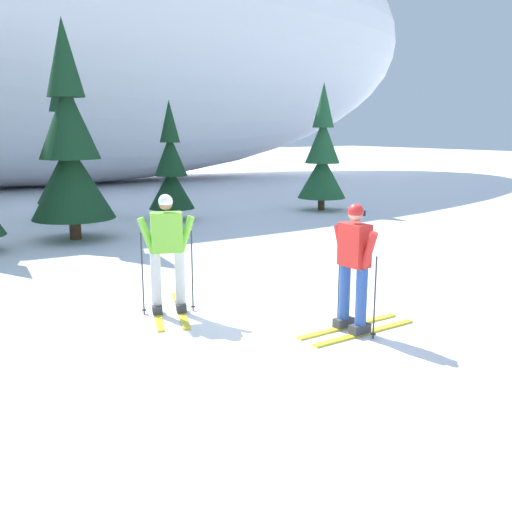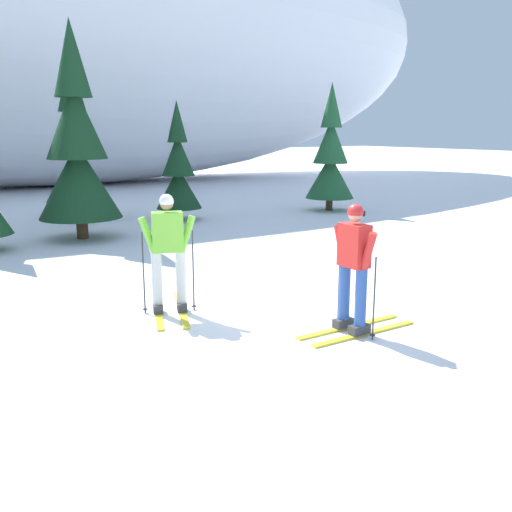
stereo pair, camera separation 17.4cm
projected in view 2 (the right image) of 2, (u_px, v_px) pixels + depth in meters
ground_plane at (296, 319)px, 8.18m from camera, size 120.00×120.00×0.00m
skier_red_jacket at (354, 267)px, 7.46m from camera, size 1.75×0.78×1.72m
skier_lime_jacket at (168, 252)px, 8.28m from camera, size 1.08×1.81×1.75m
pine_tree_center at (77, 150)px, 13.74m from camera, size 1.99×1.99×5.14m
pine_tree_center_right at (75, 151)px, 17.16m from camera, size 1.85×1.85×4.79m
pine_tree_right at (178, 171)px, 16.79m from camera, size 1.33×1.33×3.45m
pine_tree_far_right at (330, 158)px, 18.71m from camera, size 1.58×1.58×4.09m
snow_ridge_background at (56, 10)px, 26.12m from camera, size 43.53×14.71×15.76m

